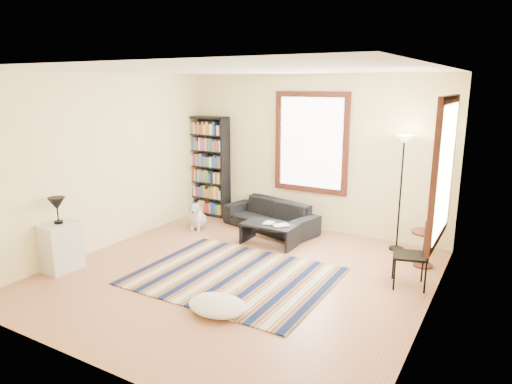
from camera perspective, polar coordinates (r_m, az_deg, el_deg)
The scene contains 21 objects.
floor at distance 6.57m, azimuth -2.22°, elevation -10.70°, with size 5.00×5.00×0.10m, color #AF7350.
ceiling at distance 6.00m, azimuth -2.48°, elevation 15.49°, with size 5.00×5.00×0.10m, color white.
wall_back at distance 8.35m, azimuth 7.08°, elevation 4.83°, with size 5.00×0.10×2.80m, color #F8E0A7.
wall_front at distance 4.26m, azimuth -21.05°, elevation -4.30°, with size 5.00×0.10×2.80m, color #F8E0A7.
wall_left at distance 7.77m, azimuth -18.48°, elevation 3.59°, with size 0.10×5.00×2.80m, color #F8E0A7.
wall_right at distance 5.25m, azimuth 21.89°, elevation -1.13°, with size 0.10×5.00×2.80m, color #F8E0A7.
window_back at distance 8.25m, azimuth 6.90°, elevation 6.13°, with size 1.20×0.06×1.60m, color white.
window_right at distance 6.00m, azimuth 22.45°, elevation 2.49°, with size 0.06×1.20×1.60m, color white.
rug at distance 6.49m, azimuth -2.72°, elevation -10.43°, with size 2.65×2.12×0.02m, color #0C183C.
sofa at distance 8.41m, azimuth 1.78°, elevation -2.95°, with size 1.82×0.71×0.53m, color black.
bookshelf at distance 9.29m, azimuth -6.04°, elevation 3.21°, with size 0.90×0.30×2.00m, color black.
coffee_table at distance 7.66m, azimuth 1.72°, elevation -5.27°, with size 0.90×0.50×0.36m, color black.
book_a at distance 7.64m, azimuth 1.07°, elevation -3.81°, with size 0.21×0.15×0.02m, color beige.
book_b at distance 7.57m, azimuth 2.91°, elevation -3.98°, with size 0.19×0.25×0.02m, color beige.
floor_cushion at distance 5.54m, azimuth -4.85°, elevation -13.92°, with size 0.74×0.55×0.18m, color silver.
floor_lamp at distance 7.57m, azimuth 17.60°, elevation -0.23°, with size 0.30×0.30×1.86m, color black, non-canonical shape.
side_table at distance 7.17m, azimuth 20.30°, elevation -6.70°, with size 0.40×0.40×0.54m, color #431710.
folding_chair at distance 6.38m, azimuth 18.69°, elevation -7.53°, with size 0.42×0.40×0.86m, color black.
white_cabinet at distance 7.15m, azimuth -23.17°, elevation -6.31°, with size 0.38×0.50×0.70m, color silver.
table_lamp at distance 7.00m, azimuth -23.58°, elevation -2.14°, with size 0.24×0.24×0.38m, color black, non-canonical shape.
dog at distance 8.53m, azimuth -7.42°, elevation -2.84°, with size 0.37×0.52×0.52m, color #AFAFAF, non-canonical shape.
Camera 1 is at (3.21, -5.06, 2.63)m, focal length 32.00 mm.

